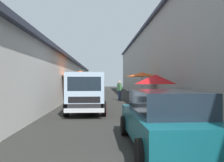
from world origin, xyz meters
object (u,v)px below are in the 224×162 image
(fruit_stall_far_left, at_px, (81,78))
(hatchback_car, at_px, (165,119))
(delivery_truck, at_px, (86,94))
(plastic_stool, at_px, (104,109))
(fruit_stall_near_left, at_px, (155,83))
(parked_scooter, at_px, (89,100))
(vendor_in_shade, at_px, (119,89))
(fruit_stall_mid_lane, at_px, (141,79))
(vendor_by_crates, at_px, (97,91))

(fruit_stall_far_left, height_order, hatchback_car, fruit_stall_far_left)
(delivery_truck, distance_m, plastic_stool, 1.29)
(fruit_stall_near_left, height_order, plastic_stool, fruit_stall_near_left)
(fruit_stall_far_left, distance_m, parked_scooter, 2.40)
(fruit_stall_near_left, relative_size, vendor_in_shade, 1.30)
(fruit_stall_far_left, distance_m, fruit_stall_mid_lane, 4.82)
(vendor_by_crates, xyz_separation_m, plastic_stool, (-6.04, -0.48, -0.54))
(hatchback_car, xyz_separation_m, parked_scooter, (8.51, 2.44, -0.29))
(hatchback_car, relative_size, plastic_stool, 9.06)
(fruit_stall_mid_lane, height_order, plastic_stool, fruit_stall_mid_lane)
(vendor_in_shade, distance_m, parked_scooter, 5.26)
(vendor_in_shade, bearing_deg, fruit_stall_near_left, -170.67)
(parked_scooter, distance_m, plastic_stool, 3.67)
(vendor_by_crates, bearing_deg, fruit_stall_far_left, 120.83)
(vendor_in_shade, bearing_deg, fruit_stall_far_left, 133.36)
(fruit_stall_mid_lane, bearing_deg, parked_scooter, 127.97)
(fruit_stall_near_left, height_order, hatchback_car, fruit_stall_near_left)
(vendor_by_crates, bearing_deg, delivery_truck, 175.66)
(hatchback_car, bearing_deg, vendor_in_shade, 0.36)
(vendor_by_crates, bearing_deg, fruit_stall_near_left, -149.69)
(hatchback_car, bearing_deg, delivery_truck, 23.32)
(parked_scooter, bearing_deg, delivery_truck, -179.16)
(fruit_stall_far_left, bearing_deg, vendor_in_shade, -46.64)
(fruit_stall_mid_lane, relative_size, parked_scooter, 1.52)
(fruit_stall_far_left, bearing_deg, fruit_stall_near_left, -137.59)
(hatchback_car, xyz_separation_m, vendor_by_crates, (11.00, 1.98, 0.13))
(vendor_by_crates, bearing_deg, fruit_stall_mid_lane, -80.28)
(fruit_stall_near_left, distance_m, delivery_truck, 3.59)
(delivery_truck, relative_size, vendor_by_crates, 3.24)
(fruit_stall_near_left, relative_size, vendor_by_crates, 1.42)
(delivery_truck, bearing_deg, plastic_stool, -123.73)
(delivery_truck, bearing_deg, fruit_stall_near_left, -88.98)
(vendor_by_crates, bearing_deg, parked_scooter, 169.60)
(fruit_stall_near_left, distance_m, parked_scooter, 4.75)
(fruit_stall_far_left, height_order, vendor_by_crates, fruit_stall_far_left)
(fruit_stall_far_left, xyz_separation_m, parked_scooter, (-1.80, -0.69, -1.42))
(hatchback_car, height_order, delivery_truck, delivery_truck)
(hatchback_car, height_order, vendor_by_crates, vendor_by_crates)
(fruit_stall_near_left, distance_m, hatchback_car, 5.80)
(fruit_stall_far_left, relative_size, parked_scooter, 1.52)
(delivery_truck, bearing_deg, parked_scooter, 0.84)
(plastic_stool, bearing_deg, vendor_in_shade, -9.80)
(plastic_stool, bearing_deg, fruit_stall_far_left, 16.88)
(fruit_stall_far_left, relative_size, hatchback_car, 0.65)
(fruit_stall_near_left, bearing_deg, fruit_stall_far_left, 42.41)
(fruit_stall_near_left, bearing_deg, delivery_truck, 91.02)
(delivery_truck, distance_m, vendor_in_shade, 7.98)
(hatchback_car, distance_m, vendor_in_shade, 13.19)
(vendor_in_shade, xyz_separation_m, parked_scooter, (-4.68, 2.36, -0.52))
(fruit_stall_mid_lane, height_order, vendor_by_crates, fruit_stall_mid_lane)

